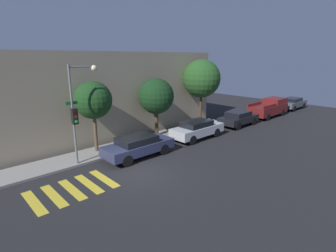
% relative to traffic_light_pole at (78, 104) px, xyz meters
% --- Properties ---
extents(ground_plane, '(60.00, 60.00, 0.00)m').
position_rel_traffic_light_pole_xyz_m(ground_plane, '(1.66, -3.37, -3.68)').
color(ground_plane, black).
extents(sidewalk, '(26.00, 2.27, 0.14)m').
position_rel_traffic_light_pole_xyz_m(sidewalk, '(1.66, 0.96, -3.61)').
color(sidewalk, gray).
rests_on(sidewalk, ground).
extents(building_row, '(26.00, 6.00, 6.68)m').
position_rel_traffic_light_pole_xyz_m(building_row, '(1.66, 5.50, -0.34)').
color(building_row, gray).
rests_on(building_row, ground).
extents(crosswalk, '(3.95, 2.60, 0.00)m').
position_rel_traffic_light_pole_xyz_m(crosswalk, '(-1.83, -2.57, -3.68)').
color(crosswalk, gold).
rests_on(crosswalk, ground).
extents(traffic_light_pole, '(2.03, 0.56, 5.91)m').
position_rel_traffic_light_pole_xyz_m(traffic_light_pole, '(0.00, 0.00, 0.00)').
color(traffic_light_pole, slate).
rests_on(traffic_light_pole, ground).
extents(sedan_near_corner, '(4.69, 1.87, 1.39)m').
position_rel_traffic_light_pole_xyz_m(sedan_near_corner, '(3.18, -1.27, -2.92)').
color(sedan_near_corner, '#2D3351').
rests_on(sedan_near_corner, ground).
extents(sedan_middle, '(4.67, 1.75, 1.45)m').
position_rel_traffic_light_pole_xyz_m(sedan_middle, '(8.95, -1.27, -2.90)').
color(sedan_middle, '#B7BABF').
rests_on(sedan_middle, ground).
extents(sedan_far_end, '(4.26, 1.84, 1.38)m').
position_rel_traffic_light_pole_xyz_m(sedan_far_end, '(14.79, -1.27, -2.93)').
color(sedan_far_end, black).
rests_on(sedan_far_end, ground).
extents(pickup_truck, '(5.44, 1.96, 1.89)m').
position_rel_traffic_light_pole_xyz_m(pickup_truck, '(20.76, -1.27, -2.72)').
color(pickup_truck, maroon).
rests_on(pickup_truck, ground).
extents(sedan_tail_of_row, '(4.52, 1.80, 1.40)m').
position_rel_traffic_light_pole_xyz_m(sedan_tail_of_row, '(26.80, -1.27, -2.92)').
color(sedan_tail_of_row, '#4C5156').
rests_on(sedan_tail_of_row, ground).
extents(tree_near_corner, '(2.45, 2.45, 4.83)m').
position_rel_traffic_light_pole_xyz_m(tree_near_corner, '(1.56, 1.26, -0.10)').
color(tree_near_corner, brown).
rests_on(tree_near_corner, ground).
extents(tree_midblock, '(2.78, 2.78, 4.72)m').
position_rel_traffic_light_pole_xyz_m(tree_midblock, '(6.88, 1.26, -0.38)').
color(tree_midblock, '#42301E').
rests_on(tree_midblock, ground).
extents(tree_far_end, '(3.42, 3.42, 6.11)m').
position_rel_traffic_light_pole_xyz_m(tree_far_end, '(12.29, 1.26, 0.70)').
color(tree_far_end, '#42301E').
rests_on(tree_far_end, ground).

